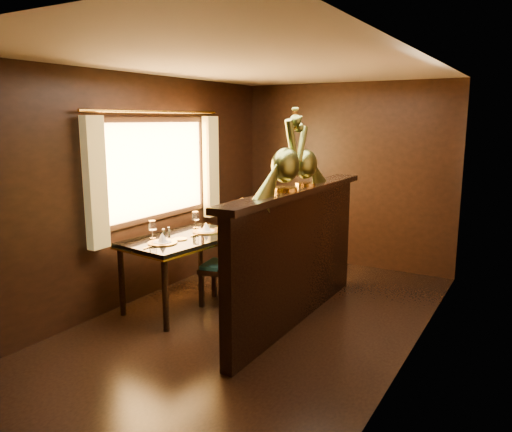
% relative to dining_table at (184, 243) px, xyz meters
% --- Properties ---
extents(ground, '(5.00, 5.00, 0.00)m').
position_rel_dining_table_xyz_m(ground, '(0.91, -0.05, -0.70)').
color(ground, black).
rests_on(ground, ground).
extents(room_shell, '(3.04, 5.04, 2.52)m').
position_rel_dining_table_xyz_m(room_shell, '(0.82, -0.04, 0.88)').
color(room_shell, black).
rests_on(room_shell, ground).
extents(partition, '(0.26, 2.70, 1.36)m').
position_rel_dining_table_xyz_m(partition, '(1.23, 0.25, 0.01)').
color(partition, black).
rests_on(partition, ground).
extents(dining_table, '(0.95, 1.40, 0.98)m').
position_rel_dining_table_xyz_m(dining_table, '(0.00, 0.00, 0.00)').
color(dining_table, black).
rests_on(dining_table, ground).
extents(chair_left, '(0.50, 0.51, 1.18)m').
position_rel_dining_table_xyz_m(chair_left, '(0.42, 0.28, -0.09)').
color(chair_left, black).
rests_on(chair_left, ground).
extents(chair_right, '(0.54, 0.56, 1.23)m').
position_rel_dining_table_xyz_m(chair_right, '(0.66, 0.35, -0.06)').
color(chair_right, black).
rests_on(chair_right, ground).
extents(peacock_left, '(0.24, 0.64, 0.76)m').
position_rel_dining_table_xyz_m(peacock_left, '(1.23, -0.04, 1.04)').
color(peacock_left, '#174732').
rests_on(peacock_left, partition).
extents(peacock_right, '(0.22, 0.58, 0.69)m').
position_rel_dining_table_xyz_m(peacock_right, '(1.23, 0.40, 1.00)').
color(peacock_right, '#174732').
rests_on(peacock_right, partition).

